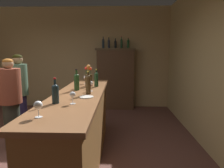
{
  "coord_description": "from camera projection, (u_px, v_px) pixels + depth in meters",
  "views": [
    {
      "loc": [
        1.19,
        -2.9,
        1.66
      ],
      "look_at": [
        1.08,
        0.23,
        1.17
      ],
      "focal_mm": 32.96,
      "sensor_mm": 36.0,
      "label": 1
    }
  ],
  "objects": [
    {
      "name": "display_bottle_center",
      "position": [
        115.0,
        44.0,
        5.85
      ],
      "size": [
        0.07,
        0.07,
        0.28
      ],
      "color": "black",
      "rests_on": "display_cabinet"
    },
    {
      "name": "wine_glass_spare",
      "position": [
        86.0,
        78.0,
        3.79
      ],
      "size": [
        0.08,
        0.08,
        0.15
      ],
      "color": "white",
      "rests_on": "bar_counter"
    },
    {
      "name": "display_bottle_left",
      "position": [
        103.0,
        43.0,
        5.86
      ],
      "size": [
        0.07,
        0.07,
        0.33
      ],
      "color": "#1C2A38",
      "rests_on": "display_cabinet"
    },
    {
      "name": "wall_back",
      "position": [
        80.0,
        58.0,
        6.24
      ],
      "size": [
        5.45,
        0.12,
        2.98
      ],
      "primitive_type": "cube",
      "color": "tan",
      "rests_on": "ground"
    },
    {
      "name": "display_cabinet",
      "position": [
        115.0,
        78.0,
        6.0
      ],
      "size": [
        1.14,
        0.4,
        1.77
      ],
      "color": "#4B3221",
      "rests_on": "ground"
    },
    {
      "name": "wine_bottle_merlot",
      "position": [
        55.0,
        93.0,
        2.33
      ],
      "size": [
        0.08,
        0.08,
        0.29
      ],
      "color": "#1B2C31",
      "rests_on": "bar_counter"
    },
    {
      "name": "display_bottle_midright",
      "position": [
        121.0,
        43.0,
        5.85
      ],
      "size": [
        0.06,
        0.06,
        0.34
      ],
      "color": "#1B3D23",
      "rests_on": "display_cabinet"
    },
    {
      "name": "flower_arrangement",
      "position": [
        89.0,
        78.0,
        3.51
      ],
      "size": [
        0.13,
        0.13,
        0.37
      ],
      "color": "#433219",
      "rests_on": "bar_counter"
    },
    {
      "name": "cheese_plate",
      "position": [
        87.0,
        97.0,
        2.65
      ],
      "size": [
        0.18,
        0.18,
        0.01
      ],
      "primitive_type": "cylinder",
      "color": "white",
      "rests_on": "bar_counter"
    },
    {
      "name": "patron_tall",
      "position": [
        11.0,
        101.0,
        3.46
      ],
      "size": [
        0.37,
        0.37,
        1.56
      ],
      "rotation": [
        0.0,
        0.0,
        -0.17
      ],
      "color": "#272B23",
      "rests_on": "ground"
    },
    {
      "name": "display_bottle_right",
      "position": [
        128.0,
        43.0,
        5.84
      ],
      "size": [
        0.07,
        0.07,
        0.29
      ],
      "color": "#163D20",
      "rests_on": "display_cabinet"
    },
    {
      "name": "wine_bottle_chardonnay",
      "position": [
        88.0,
        84.0,
        2.84
      ],
      "size": [
        0.07,
        0.07,
        0.32
      ],
      "color": "#443119",
      "rests_on": "bar_counter"
    },
    {
      "name": "floor",
      "position": [
        41.0,
        161.0,
        3.16
      ],
      "size": [
        8.56,
        8.56,
        0.0
      ],
      "primitive_type": "plane",
      "color": "brown",
      "rests_on": "ground"
    },
    {
      "name": "display_bottle_midleft",
      "position": [
        109.0,
        43.0,
        5.86
      ],
      "size": [
        0.07,
        0.07,
        0.32
      ],
      "color": "#242736",
      "rests_on": "display_cabinet"
    },
    {
      "name": "wine_glass_front",
      "position": [
        38.0,
        106.0,
        1.83
      ],
      "size": [
        0.08,
        0.08,
        0.15
      ],
      "color": "white",
      "rests_on": "bar_counter"
    },
    {
      "name": "wine_glass_rear",
      "position": [
        73.0,
        95.0,
        2.31
      ],
      "size": [
        0.07,
        0.07,
        0.14
      ],
      "color": "white",
      "rests_on": "bar_counter"
    },
    {
      "name": "wine_glass_mid",
      "position": [
        90.0,
        84.0,
        3.06
      ],
      "size": [
        0.07,
        0.07,
        0.16
      ],
      "color": "white",
      "rests_on": "bar_counter"
    },
    {
      "name": "patron_by_cabinet",
      "position": [
        20.0,
        91.0,
        4.04
      ],
      "size": [
        0.33,
        0.33,
        1.62
      ],
      "rotation": [
        0.0,
        0.0,
        -0.41
      ],
      "color": "#2A244E",
      "rests_on": "ground"
    },
    {
      "name": "bar_counter",
      "position": [
        79.0,
        129.0,
        2.99
      ],
      "size": [
        0.67,
        2.87,
        1.08
      ],
      "color": "brown",
      "rests_on": "ground"
    },
    {
      "name": "wine_bottle_syrah",
      "position": [
        96.0,
        79.0,
        3.46
      ],
      "size": [
        0.07,
        0.07,
        0.3
      ],
      "color": "#1C3B21",
      "rests_on": "bar_counter"
    },
    {
      "name": "wine_bottle_rose",
      "position": [
        77.0,
        81.0,
        3.14
      ],
      "size": [
        0.08,
        0.08,
        0.33
      ],
      "color": "#1E3E1C",
      "rests_on": "bar_counter"
    }
  ]
}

